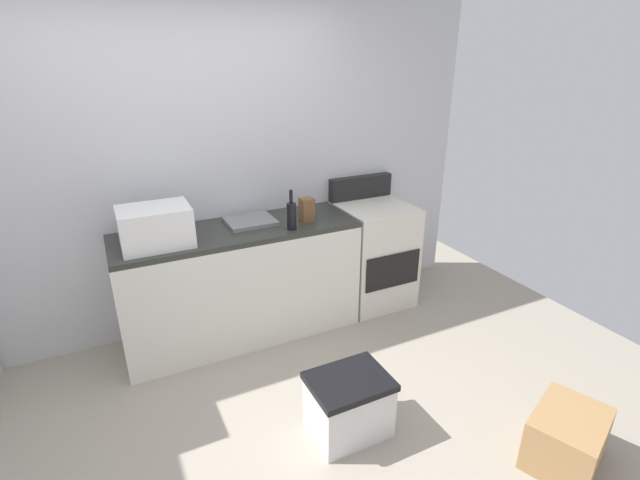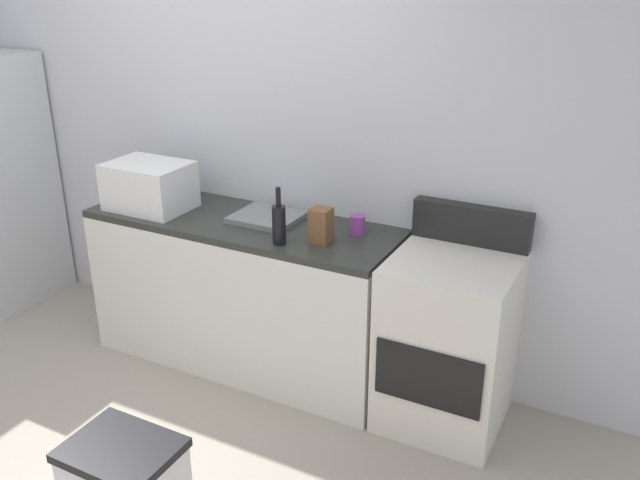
{
  "view_description": "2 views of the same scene",
  "coord_description": "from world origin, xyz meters",
  "px_view_note": "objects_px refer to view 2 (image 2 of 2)",
  "views": [
    {
      "loc": [
        -0.55,
        -1.93,
        2.1
      ],
      "look_at": [
        0.79,
        0.79,
        0.87
      ],
      "focal_mm": 25.68,
      "sensor_mm": 36.0,
      "label": 1
    },
    {
      "loc": [
        2.3,
        -1.7,
        2.23
      ],
      "look_at": [
        0.96,
        0.87,
        1.03
      ],
      "focal_mm": 37.77,
      "sensor_mm": 36.0,
      "label": 2
    }
  ],
  "objects_px": {
    "stove_oven": "(448,339)",
    "coffee_mug": "(358,225)",
    "microwave": "(149,186)",
    "wine_bottle": "(279,223)",
    "knife_block": "(321,225)"
  },
  "relations": [
    {
      "from": "stove_oven",
      "to": "microwave",
      "type": "distance_m",
      "value": 1.88
    },
    {
      "from": "microwave",
      "to": "knife_block",
      "type": "bearing_deg",
      "value": 0.04
    },
    {
      "from": "microwave",
      "to": "wine_bottle",
      "type": "relative_size",
      "value": 1.53
    },
    {
      "from": "microwave",
      "to": "knife_block",
      "type": "relative_size",
      "value": 2.56
    },
    {
      "from": "wine_bottle",
      "to": "coffee_mug",
      "type": "distance_m",
      "value": 0.43
    },
    {
      "from": "wine_bottle",
      "to": "coffee_mug",
      "type": "relative_size",
      "value": 3.0
    },
    {
      "from": "microwave",
      "to": "coffee_mug",
      "type": "xyz_separation_m",
      "value": [
        1.23,
        0.19,
        -0.09
      ]
    },
    {
      "from": "microwave",
      "to": "wine_bottle",
      "type": "height_order",
      "value": "wine_bottle"
    },
    {
      "from": "stove_oven",
      "to": "knife_block",
      "type": "height_order",
      "value": "stove_oven"
    },
    {
      "from": "wine_bottle",
      "to": "knife_block",
      "type": "height_order",
      "value": "wine_bottle"
    },
    {
      "from": "microwave",
      "to": "coffee_mug",
      "type": "distance_m",
      "value": 1.25
    },
    {
      "from": "stove_oven",
      "to": "coffee_mug",
      "type": "relative_size",
      "value": 11.0
    },
    {
      "from": "stove_oven",
      "to": "knife_block",
      "type": "bearing_deg",
      "value": -173.17
    },
    {
      "from": "knife_block",
      "to": "microwave",
      "type": "bearing_deg",
      "value": -179.96
    },
    {
      "from": "stove_oven",
      "to": "wine_bottle",
      "type": "xyz_separation_m",
      "value": [
        -0.86,
        -0.2,
        0.54
      ]
    }
  ]
}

